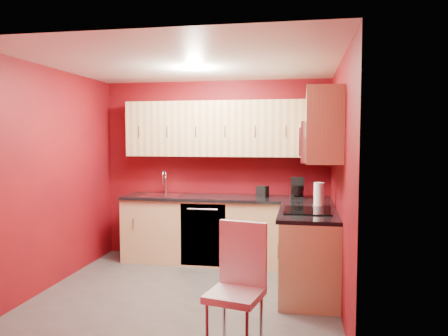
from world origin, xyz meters
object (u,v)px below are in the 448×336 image
(napkin_holder, at_px, (263,191))
(dining_chair, at_px, (235,288))
(coffee_maker, at_px, (298,188))
(sink, at_px, (162,192))
(paper_towel, at_px, (319,195))
(microwave, at_px, (319,142))

(napkin_holder, relative_size, dining_chair, 0.14)
(coffee_maker, bearing_deg, dining_chair, -106.83)
(sink, xyz_separation_m, napkin_holder, (1.39, 0.06, 0.04))
(coffee_maker, relative_size, paper_towel, 0.99)
(coffee_maker, distance_m, dining_chair, 2.47)
(coffee_maker, height_order, dining_chair, coffee_maker)
(napkin_holder, xyz_separation_m, dining_chair, (0.01, -2.46, -0.48))
(microwave, relative_size, coffee_maker, 2.76)
(microwave, xyz_separation_m, sink, (-2.09, 1.00, -0.72))
(coffee_maker, height_order, napkin_holder, coffee_maker)
(napkin_holder, height_order, paper_towel, paper_towel)
(sink, distance_m, dining_chair, 2.82)
(microwave, bearing_deg, paper_towel, 87.16)
(microwave, distance_m, coffee_maker, 1.17)
(paper_towel, bearing_deg, microwave, -92.84)
(microwave, bearing_deg, napkin_holder, 123.42)
(napkin_holder, relative_size, paper_towel, 0.52)
(sink, bearing_deg, coffee_maker, -1.16)
(napkin_holder, bearing_deg, microwave, -56.58)
(coffee_maker, distance_m, napkin_holder, 0.48)
(sink, bearing_deg, microwave, -25.60)
(microwave, bearing_deg, coffee_maker, 103.57)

